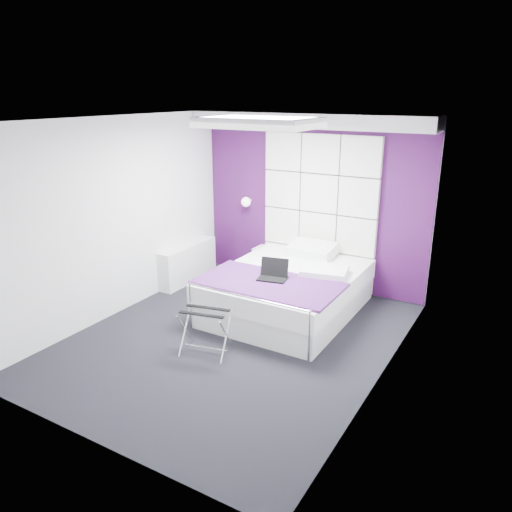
{
  "coord_description": "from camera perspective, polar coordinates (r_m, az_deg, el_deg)",
  "views": [
    {
      "loc": [
        3.0,
        -4.59,
        2.89
      ],
      "look_at": [
        0.11,
        0.35,
        0.99
      ],
      "focal_mm": 35.0,
      "sensor_mm": 36.0,
      "label": 1
    }
  ],
  "objects": [
    {
      "name": "floor",
      "position": [
        6.2,
        -2.54,
        -9.44
      ],
      "size": [
        4.4,
        4.4,
        0.0
      ],
      "primitive_type": "plane",
      "color": "black",
      "rests_on": "ground"
    },
    {
      "name": "ceiling",
      "position": [
        5.49,
        -2.94,
        15.32
      ],
      "size": [
        4.4,
        4.4,
        0.0
      ],
      "primitive_type": "plane",
      "rotation": [
        3.14,
        0.0,
        0.0
      ],
      "color": "white",
      "rests_on": "wall_back"
    },
    {
      "name": "wall_back",
      "position": [
        7.59,
        6.38,
        6.16
      ],
      "size": [
        3.6,
        0.0,
        3.6
      ],
      "primitive_type": "plane",
      "rotation": [
        1.57,
        0.0,
        0.0
      ],
      "color": "white",
      "rests_on": "floor"
    },
    {
      "name": "wall_left",
      "position": [
        6.83,
        -15.55,
        4.22
      ],
      "size": [
        0.0,
        4.4,
        4.4
      ],
      "primitive_type": "plane",
      "rotation": [
        1.57,
        0.0,
        1.57
      ],
      "color": "white",
      "rests_on": "floor"
    },
    {
      "name": "wall_right",
      "position": [
        5.01,
        14.85,
        -0.79
      ],
      "size": [
        0.0,
        4.4,
        4.4
      ],
      "primitive_type": "plane",
      "rotation": [
        1.57,
        0.0,
        -1.57
      ],
      "color": "white",
      "rests_on": "floor"
    },
    {
      "name": "accent_wall",
      "position": [
        7.58,
        6.34,
        6.15
      ],
      "size": [
        3.58,
        0.02,
        2.58
      ],
      "primitive_type": "cube",
      "color": "#3D0F43",
      "rests_on": "wall_back"
    },
    {
      "name": "soffit",
      "position": [
        7.21,
        5.88,
        15.17
      ],
      "size": [
        3.58,
        0.5,
        0.2
      ],
      "primitive_type": "cube",
      "color": "white",
      "rests_on": "wall_back"
    },
    {
      "name": "headboard",
      "position": [
        7.51,
        7.2,
        4.98
      ],
      "size": [
        1.8,
        0.08,
        2.3
      ],
      "primitive_type": null,
      "color": "white",
      "rests_on": "wall_back"
    },
    {
      "name": "skylight",
      "position": [
        6.01,
        0.31,
        15.12
      ],
      "size": [
        1.36,
        0.86,
        0.12
      ],
      "primitive_type": null,
      "color": "white",
      "rests_on": "ceiling"
    },
    {
      "name": "wall_lamp",
      "position": [
        7.96,
        -1.01,
        6.26
      ],
      "size": [
        0.15,
        0.15,
        0.15
      ],
      "primitive_type": "sphere",
      "color": "white",
      "rests_on": "wall_back"
    },
    {
      "name": "radiator",
      "position": [
        7.96,
        -7.76,
        -0.79
      ],
      "size": [
        0.22,
        1.2,
        0.6
      ],
      "primitive_type": "cube",
      "color": "white",
      "rests_on": "floor"
    },
    {
      "name": "bed",
      "position": [
        6.81,
        3.69,
        -3.83
      ],
      "size": [
        1.8,
        2.17,
        0.76
      ],
      "color": "white",
      "rests_on": "floor"
    },
    {
      "name": "nightstand",
      "position": [
        7.93,
        1.31,
        0.73
      ],
      "size": [
        0.4,
        0.31,
        0.04
      ],
      "primitive_type": "cube",
      "color": "white",
      "rests_on": "wall_back"
    },
    {
      "name": "luggage_rack",
      "position": [
        5.82,
        -5.79,
        -8.58
      ],
      "size": [
        0.53,
        0.39,
        0.52
      ],
      "rotation": [
        0.0,
        0.0,
        0.22
      ],
      "color": "silver",
      "rests_on": "floor"
    },
    {
      "name": "laptop",
      "position": [
        6.36,
        2.09,
        -2.04
      ],
      "size": [
        0.36,
        0.26,
        0.26
      ],
      "rotation": [
        0.0,
        0.0,
        0.21
      ],
      "color": "black",
      "rests_on": "bed"
    }
  ]
}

